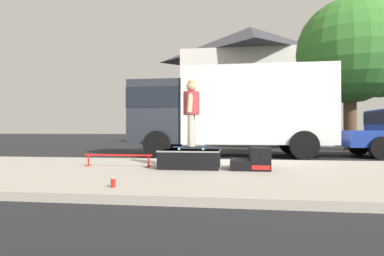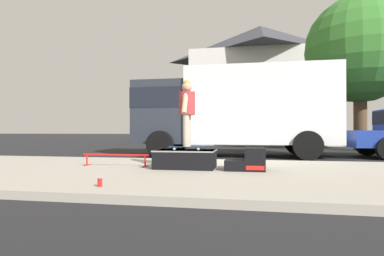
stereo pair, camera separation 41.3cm
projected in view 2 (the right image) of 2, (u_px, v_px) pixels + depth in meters
ground_plane at (235, 162)px, 9.06m from camera, size 140.00×140.00×0.00m
sidewalk_slab at (228, 174)px, 6.11m from camera, size 50.00×5.00×0.12m
skate_box at (185, 158)px, 6.60m from camera, size 1.25×0.77×0.38m
kicker_ramp at (249, 160)px, 6.36m from camera, size 0.78×0.77×0.44m
grind_rail at (115, 157)px, 7.01m from camera, size 1.53×0.28×0.27m
skateboard at (187, 147)px, 6.62m from camera, size 0.79×0.26×0.07m
skater_kid at (187, 107)px, 6.63m from camera, size 0.34×0.72×1.40m
soda_can at (100, 182)px, 4.43m from camera, size 0.07×0.07×0.13m
box_truck at (232, 108)px, 11.28m from camera, size 6.91×2.63×3.05m
street_tree_main at (367, 52)px, 14.27m from camera, size 5.28×4.80×6.98m
house_behind at (260, 84)px, 22.52m from camera, size 9.54×8.23×8.40m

